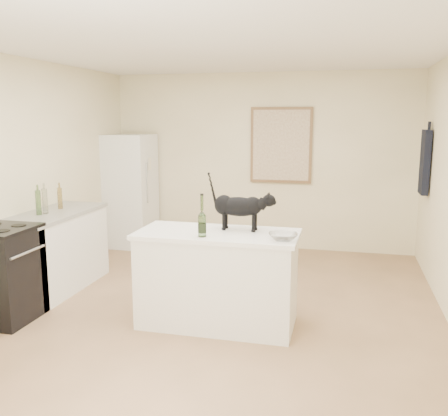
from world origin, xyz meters
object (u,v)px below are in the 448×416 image
fridge (130,191)px  glass_bowl (283,237)px  wine_bottle (202,218)px  black_cat (239,209)px  stove (2,275)px

fridge → glass_bowl: (2.68, -2.71, 0.08)m
fridge → wine_bottle: (1.96, -2.76, 0.22)m
fridge → wine_bottle: fridge is taller
glass_bowl → black_cat: bearing=147.4°
fridge → wine_bottle: size_ratio=5.02×
black_cat → wine_bottle: bearing=-125.5°
stove → fridge: bearing=90.0°
glass_bowl → fridge: bearing=134.7°
stove → wine_bottle: 2.07m
black_cat → glass_bowl: 0.57m
fridge → wine_bottle: bearing=-54.5°
black_cat → wine_bottle: (-0.26, -0.34, -0.03)m
glass_bowl → wine_bottle: bearing=-176.5°
fridge → stove: bearing=-90.0°
stove → fridge: size_ratio=0.53×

